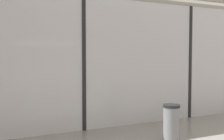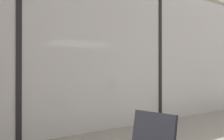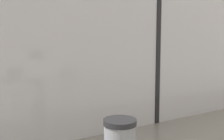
# 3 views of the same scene
# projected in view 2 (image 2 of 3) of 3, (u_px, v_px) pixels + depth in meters

# --- Properties ---
(glass_curtain_wall) EXTENTS (14.00, 0.08, 3.50)m
(glass_curtain_wall) POSITION_uv_depth(u_px,v_px,m) (159.00, 54.00, 6.02)
(glass_curtain_wall) COLOR silver
(glass_curtain_wall) RESTS_ON ground
(window_mullion_0) EXTENTS (0.10, 0.12, 3.50)m
(window_mullion_0) POSITION_uv_depth(u_px,v_px,m) (18.00, 46.00, 4.08)
(window_mullion_0) COLOR black
(window_mullion_0) RESTS_ON ground
(window_mullion_1) EXTENTS (0.10, 0.12, 3.50)m
(window_mullion_1) POSITION_uv_depth(u_px,v_px,m) (159.00, 54.00, 6.02)
(window_mullion_1) COLOR black
(window_mullion_1) RESTS_ON ground
(parked_airplane) EXTENTS (11.49, 4.56, 4.56)m
(parked_airplane) POSITION_uv_depth(u_px,v_px,m) (80.00, 50.00, 10.95)
(parked_airplane) COLOR #B2BCD6
(parked_airplane) RESTS_ON ground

